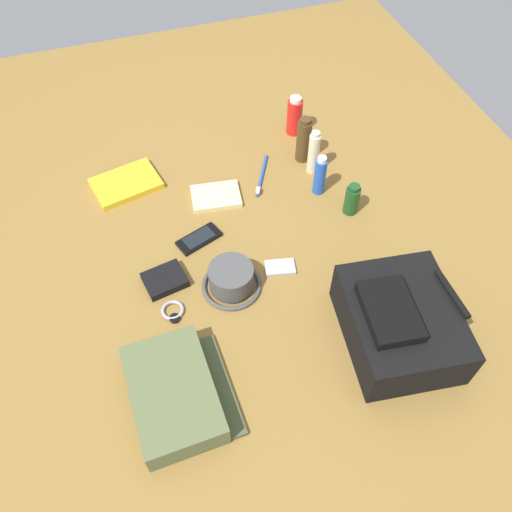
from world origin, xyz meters
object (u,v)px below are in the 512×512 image
(deodorant_spray, at_px, (320,176))
(wallet, at_px, (165,280))
(toiletry_pouch, at_px, (176,393))
(sunscreen_spray, at_px, (294,116))
(wristwatch, at_px, (173,311))
(shampoo_bottle, at_px, (352,199))
(lotion_bottle, at_px, (314,153))
(media_player, at_px, (280,267))
(backpack, at_px, (399,323))
(notepad, at_px, (216,196))
(bucket_hat, at_px, (231,279))
(paperback_novel, at_px, (126,184))
(cell_phone, at_px, (199,239))
(cologne_bottle, at_px, (304,140))
(toothbrush, at_px, (261,177))

(deodorant_spray, relative_size, wallet, 1.27)
(toiletry_pouch, height_order, sunscreen_spray, sunscreen_spray)
(wristwatch, bearing_deg, shampoo_bottle, 107.49)
(deodorant_spray, bearing_deg, sunscreen_spray, 174.35)
(lotion_bottle, relative_size, deodorant_spray, 1.12)
(lotion_bottle, height_order, media_player, lotion_bottle)
(toiletry_pouch, height_order, lotion_bottle, lotion_bottle)
(backpack, relative_size, notepad, 2.31)
(backpack, relative_size, sunscreen_spray, 2.45)
(toiletry_pouch, distance_m, bucket_hat, 0.34)
(deodorant_spray, bearing_deg, shampoo_bottle, 28.57)
(bucket_hat, distance_m, paperback_novel, 0.52)
(lotion_bottle, bearing_deg, wristwatch, -54.67)
(shampoo_bottle, distance_m, wallet, 0.60)
(deodorant_spray, distance_m, paperback_novel, 0.61)
(backpack, height_order, deodorant_spray, backpack)
(deodorant_spray, bearing_deg, lotion_bottle, 169.88)
(backpack, bearing_deg, bucket_hat, -128.50)
(shampoo_bottle, bearing_deg, toiletry_pouch, -56.31)
(sunscreen_spray, bearing_deg, shampoo_bottle, 4.25)
(cell_phone, height_order, notepad, notepad)
(paperback_novel, bearing_deg, cologne_bottle, 84.69)
(deodorant_spray, distance_m, cell_phone, 0.42)
(paperback_novel, distance_m, media_player, 0.58)
(wristwatch, bearing_deg, backpack, 64.66)
(backpack, distance_m, wristwatch, 0.58)
(cologne_bottle, bearing_deg, media_player, -29.03)
(cologne_bottle, relative_size, cell_phone, 1.14)
(backpack, bearing_deg, shampoo_bottle, 170.21)
(backpack, bearing_deg, wallet, -123.86)
(sunscreen_spray, distance_m, notepad, 0.42)
(cologne_bottle, bearing_deg, wallet, -56.82)
(shampoo_bottle, bearing_deg, lotion_bottle, -168.17)
(bucket_hat, bearing_deg, cell_phone, -166.79)
(toothbrush, bearing_deg, toiletry_pouch, -33.50)
(sunscreen_spray, distance_m, shampoo_bottle, 0.41)
(backpack, bearing_deg, paperback_novel, -143.64)
(shampoo_bottle, height_order, paperback_novel, shampoo_bottle)
(sunscreen_spray, bearing_deg, media_player, -24.42)
(shampoo_bottle, relative_size, toothbrush, 0.62)
(toiletry_pouch, bearing_deg, toothbrush, 146.50)
(paperback_novel, bearing_deg, media_player, 37.44)
(lotion_bottle, xyz_separation_m, shampoo_bottle, (0.20, 0.04, -0.02))
(wristwatch, bearing_deg, lotion_bottle, 125.33)
(toiletry_pouch, relative_size, lotion_bottle, 1.84)
(cologne_bottle, relative_size, wristwatch, 2.27)
(deodorant_spray, height_order, notepad, deodorant_spray)
(paperback_novel, xyz_separation_m, toothbrush, (0.10, 0.42, -0.00))
(bucket_hat, distance_m, wristwatch, 0.18)
(sunscreen_spray, bearing_deg, toothbrush, -44.06)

